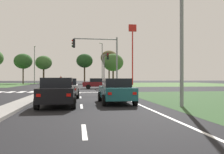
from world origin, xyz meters
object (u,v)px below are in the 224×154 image
object	(u,v)px
car_black_fifth	(58,92)
treeline_second	(23,61)
traffic_signal_near_right	(101,54)
street_lamp_near	(182,0)
treeline_sixth	(113,63)
treeline_fifth	(109,58)
pedestrian_at_median	(61,80)
treeline_fourth	(85,61)
car_silver_third	(66,88)
treeline_third	(44,63)
car_maroon_fourth	(97,83)
street_lamp_fourth	(34,63)
car_teal_near	(116,91)
fastfood_pole_sign	(132,42)
street_lamp_third	(102,62)
traffic_signal_far_right	(105,64)

from	to	relation	value
car_black_fifth	treeline_second	size ratio (longest dim) A/B	0.53
traffic_signal_near_right	street_lamp_near	bearing A→B (deg)	-77.33
street_lamp_near	treeline_sixth	xyz separation A→B (m)	(3.80, 50.36, -0.01)
treeline_fifth	traffic_signal_near_right	bearing A→B (deg)	-98.83
pedestrian_at_median	treeline_fourth	world-z (taller)	treeline_fourth
car_silver_third	treeline_third	distance (m)	49.41
car_maroon_fourth	street_lamp_fourth	distance (m)	37.14
car_teal_near	fastfood_pole_sign	world-z (taller)	fastfood_pole_sign
car_teal_near	treeline_fifth	bearing A→B (deg)	82.91
street_lamp_near	pedestrian_at_median	distance (m)	34.38
car_silver_third	traffic_signal_near_right	world-z (taller)	traffic_signal_near_right
traffic_signal_near_right	car_silver_third	bearing A→B (deg)	-118.81
car_silver_third	treeline_fifth	size ratio (longest dim) A/B	0.48
car_maroon_fourth	street_lamp_fourth	bearing A→B (deg)	-155.98
street_lamp_near	street_lamp_third	distance (m)	42.81
street_lamp_fourth	pedestrian_at_median	xyz separation A→B (m)	(8.92, -22.63, -4.48)
car_black_fifth	pedestrian_at_median	distance (m)	31.71
car_teal_near	car_black_fifth	bearing A→B (deg)	-163.98
car_silver_third	fastfood_pole_sign	size ratio (longest dim) A/B	0.33
car_silver_third	treeline_fifth	world-z (taller)	treeline_fifth
pedestrian_at_median	treeline_sixth	bearing A→B (deg)	-178.99
car_silver_third	traffic_signal_far_right	distance (m)	18.58
traffic_signal_near_right	treeline_fifth	distance (m)	40.19
car_maroon_fourth	car_black_fifth	xyz separation A→B (m)	(-3.88, -20.64, 0.03)
treeline_second	treeline_sixth	bearing A→B (deg)	-4.42
car_silver_third	treeline_fourth	size ratio (longest dim) A/B	0.56
car_silver_third	treeline_fifth	xyz separation A→B (m)	(9.62, 45.90, 6.51)
car_black_fifth	treeline_fourth	world-z (taller)	treeline_fourth
treeline_third	treeline_fifth	size ratio (longest dim) A/B	0.84
car_maroon_fourth	traffic_signal_near_right	xyz separation A→B (m)	(-0.25, -8.23, 3.45)
street_lamp_third	treeline_third	bearing A→B (deg)	139.87
street_lamp_near	treeline_fourth	world-z (taller)	street_lamp_near
car_black_fifth	car_silver_third	bearing A→B (deg)	88.47
street_lamp_near	street_lamp_third	size ratio (longest dim) A/B	1.08
car_teal_near	car_silver_third	bearing A→B (deg)	122.63
street_lamp_near	street_lamp_fourth	bearing A→B (deg)	107.78
traffic_signal_near_right	treeline_second	xyz separation A→B (m)	(-17.03, 38.53, 1.77)
car_silver_third	treeline_second	size ratio (longest dim) A/B	0.57
traffic_signal_far_right	treeline_fifth	world-z (taller)	treeline_fifth
car_black_fifth	street_lamp_third	world-z (taller)	street_lamp_third
car_silver_third	pedestrian_at_median	size ratio (longest dim) A/B	2.46
car_silver_third	treeline_second	xyz separation A→B (m)	(-13.56, 44.84, 5.21)
treeline_second	car_silver_third	bearing A→B (deg)	-73.17
car_maroon_fourth	treeline_sixth	distance (m)	29.64
pedestrian_at_median	car_black_fifth	bearing A→B (deg)	40.93
fastfood_pole_sign	treeline_second	world-z (taller)	fastfood_pole_sign
fastfood_pole_sign	car_teal_near	bearing A→B (deg)	-104.85
car_maroon_fourth	street_lamp_third	bearing A→B (deg)	172.34
treeline_second	treeline_sixth	xyz separation A→B (m)	(23.90, -1.85, -0.21)
car_black_fifth	treeline_sixth	world-z (taller)	treeline_sixth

